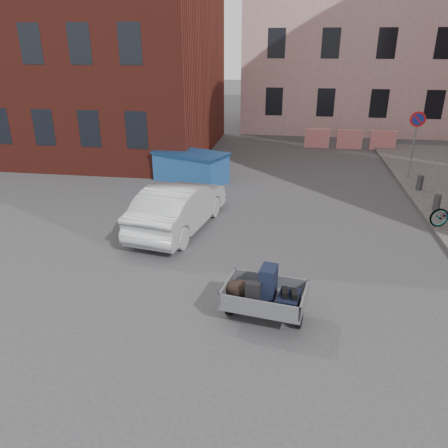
# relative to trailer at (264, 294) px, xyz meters

# --- Properties ---
(ground) EXTENTS (120.00, 120.00, 0.00)m
(ground) POSITION_rel_trailer_xyz_m (-0.80, 1.27, -0.61)
(ground) COLOR #38383A
(ground) RESTS_ON ground
(building_brick) EXTENTS (12.00, 10.00, 14.00)m
(building_brick) POSITION_rel_trailer_xyz_m (-9.80, 14.27, 6.39)
(building_brick) COLOR #591E16
(building_brick) RESTS_ON ground
(building_pink) EXTENTS (16.00, 8.00, 14.00)m
(building_pink) POSITION_rel_trailer_xyz_m (5.20, 23.27, 6.39)
(building_pink) COLOR #B88F8D
(building_pink) RESTS_ON ground
(far_building) EXTENTS (6.00, 6.00, 8.00)m
(far_building) POSITION_rel_trailer_xyz_m (-20.80, 23.27, 3.39)
(far_building) COLOR maroon
(far_building) RESTS_ON ground
(no_parking_sign) EXTENTS (0.60, 0.09, 2.65)m
(no_parking_sign) POSITION_rel_trailer_xyz_m (5.20, 10.76, 1.41)
(no_parking_sign) COLOR gray
(no_parking_sign) RESTS_ON sidewalk
(barriers) EXTENTS (4.70, 0.18, 1.00)m
(barriers) POSITION_rel_trailer_xyz_m (3.40, 16.27, -0.11)
(barriers) COLOR red
(barriers) RESTS_ON ground
(trailer) EXTENTS (1.76, 1.91, 1.20)m
(trailer) POSITION_rel_trailer_xyz_m (0.00, 0.00, 0.00)
(trailer) COLOR black
(trailer) RESTS_ON ground
(dumpster) EXTENTS (3.25, 2.48, 1.21)m
(dumpster) POSITION_rel_trailer_xyz_m (-3.59, 9.17, 0.00)
(dumpster) COLOR #2257A2
(dumpster) RESTS_ON ground
(silver_car) EXTENTS (2.24, 4.56, 1.44)m
(silver_car) POSITION_rel_trailer_xyz_m (-2.86, 4.37, 0.11)
(silver_car) COLOR #ACAFB4
(silver_car) RESTS_ON ground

